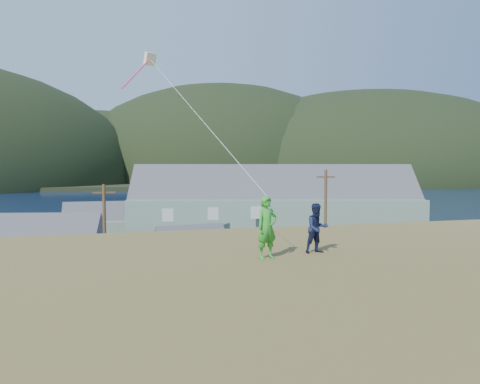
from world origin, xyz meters
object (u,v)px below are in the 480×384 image
at_px(lodge, 274,208).
at_px(kite_flyer_navy, 317,228).
at_px(wharf, 108,228).
at_px(kite_flyer_green, 267,227).
at_px(shed_palegreen_near, 48,247).
at_px(shed_white, 192,250).
at_px(shed_palegreen_far, 103,224).

bearing_deg(lodge, kite_flyer_navy, -93.49).
distance_m(wharf, kite_flyer_navy, 59.67).
height_order(kite_flyer_green, kite_flyer_navy, kite_flyer_green).
distance_m(shed_palegreen_near, shed_white, 13.46).
relative_size(shed_palegreen_near, shed_palegreen_far, 1.02).
distance_m(shed_white, kite_flyer_green, 29.22).
distance_m(shed_palegreen_far, kite_flyer_navy, 47.76).
bearing_deg(shed_palegreen_far, shed_white, -65.29).
xyz_separation_m(shed_palegreen_far, kite_flyer_green, (6.90, -47.05, 5.53)).
bearing_deg(shed_palegreen_near, shed_white, 0.38).
relative_size(shed_palegreen_far, kite_flyer_navy, 6.50).
bearing_deg(shed_palegreen_far, wharf, 87.80).
distance_m(kite_flyer_green, kite_flyer_navy, 1.85).
height_order(wharf, shed_palegreen_near, shed_palegreen_near).
bearing_deg(lodge, shed_white, -123.20).
xyz_separation_m(wharf, shed_palegreen_near, (-4.39, -27.91, 2.14)).
bearing_deg(shed_white, shed_palegreen_far, 106.66).
bearing_deg(shed_palegreen_far, shed_palegreen_near, -105.91).
relative_size(wharf, kite_flyer_navy, 16.62).
distance_m(shed_palegreen_near, kite_flyer_green, 33.45).
bearing_deg(lodge, shed_palegreen_near, -146.89).
xyz_separation_m(lodge, shed_palegreen_near, (-25.48, -8.71, -2.29)).
height_order(wharf, lodge, lodge).
distance_m(wharf, shed_palegreen_near, 28.33).
bearing_deg(kite_flyer_navy, kite_flyer_green, -172.30).
height_order(lodge, shed_white, lodge).
xyz_separation_m(wharf, kite_flyer_green, (6.69, -58.98, 7.67)).
xyz_separation_m(wharf, shed_white, (8.81, -30.47, 1.64)).
relative_size(lodge, shed_palegreen_far, 3.68).
xyz_separation_m(shed_white, shed_palegreen_far, (-9.02, 18.54, 0.50)).
bearing_deg(wharf, shed_palegreen_far, -90.98).
bearing_deg(kite_flyer_green, lodge, 53.67).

